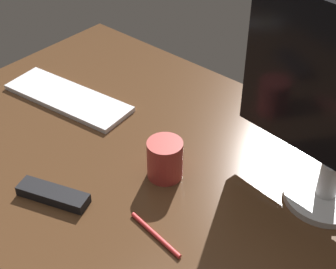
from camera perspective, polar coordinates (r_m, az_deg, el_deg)
desk at (r=119.03cm, az=0.68°, el=-4.61°), size 140.00×84.00×2.00cm
keyboard at (r=144.24cm, az=-11.04°, el=4.01°), size 38.28×16.52×1.35cm
tv_remote at (r=114.23cm, az=-12.61°, el=-6.51°), size 16.70×9.51×2.29cm
coffee_mug at (r=114.74cm, az=-0.34°, el=-2.76°), size 8.09×8.09×9.30cm
pen at (r=104.71cm, az=-1.41°, el=-11.03°), size 14.69×3.03×0.94cm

